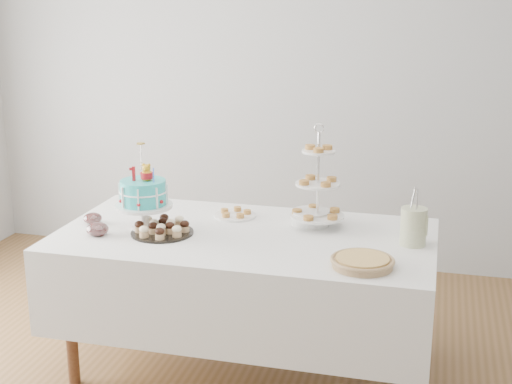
% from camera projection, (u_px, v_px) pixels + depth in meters
% --- Properties ---
extents(walls, '(5.04, 4.04, 2.70)m').
position_uv_depth(walls, '(227.00, 133.00, 3.22)').
color(walls, '#AAADAF').
rests_on(walls, floor).
extents(table, '(1.92, 1.02, 0.77)m').
position_uv_depth(table, '(245.00, 275.00, 3.71)').
color(table, white).
rests_on(table, floor).
extents(birthday_cake, '(0.30, 0.30, 0.46)m').
position_uv_depth(birthday_cake, '(144.00, 207.00, 3.68)').
color(birthday_cake, white).
rests_on(birthday_cake, table).
extents(cupcake_tray, '(0.32, 0.32, 0.07)m').
position_uv_depth(cupcake_tray, '(162.00, 227.00, 3.64)').
color(cupcake_tray, black).
rests_on(cupcake_tray, table).
extents(pie, '(0.29, 0.29, 0.05)m').
position_uv_depth(pie, '(362.00, 262.00, 3.19)').
color(pie, '#A57D59').
rests_on(pie, table).
extents(tiered_stand, '(0.28, 0.28, 0.55)m').
position_uv_depth(tiered_stand, '(318.00, 185.00, 3.70)').
color(tiered_stand, silver).
rests_on(tiered_stand, table).
extents(plate_stack, '(0.20, 0.20, 0.08)m').
position_uv_depth(plate_stack, '(311.00, 218.00, 3.78)').
color(plate_stack, white).
rests_on(plate_stack, table).
extents(pastry_plate, '(0.23, 0.23, 0.03)m').
position_uv_depth(pastry_plate, '(235.00, 214.00, 3.93)').
color(pastry_plate, white).
rests_on(pastry_plate, table).
extents(jam_bowl_a, '(0.10, 0.10, 0.06)m').
position_uv_depth(jam_bowl_a, '(93.00, 218.00, 3.81)').
color(jam_bowl_a, silver).
rests_on(jam_bowl_a, table).
extents(jam_bowl_b, '(0.11, 0.11, 0.07)m').
position_uv_depth(jam_bowl_b, '(97.00, 229.00, 3.62)').
color(jam_bowl_b, silver).
rests_on(jam_bowl_b, table).
extents(utensil_pitcher, '(0.13, 0.13, 0.29)m').
position_uv_depth(utensil_pitcher, '(414.00, 225.00, 3.46)').
color(utensil_pitcher, '#EDE9CD').
rests_on(utensil_pitcher, table).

